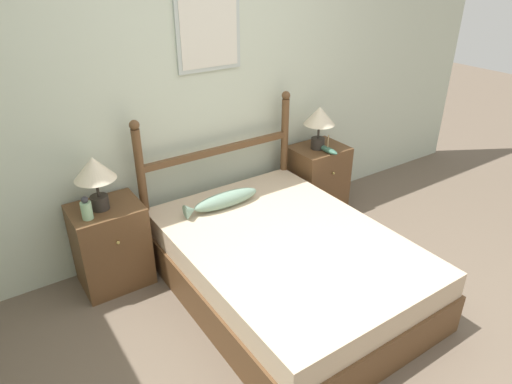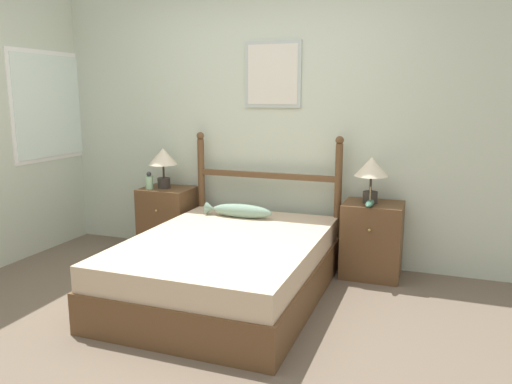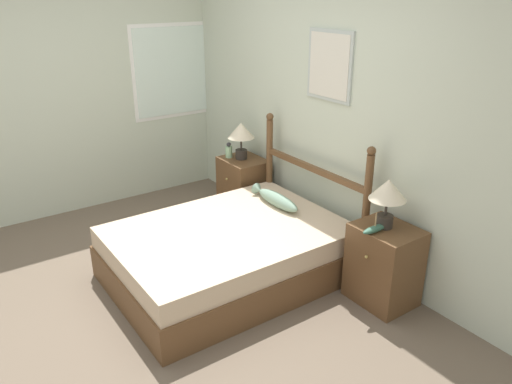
{
  "view_description": "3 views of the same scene",
  "coord_description": "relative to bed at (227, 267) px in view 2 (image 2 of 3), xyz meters",
  "views": [
    {
      "loc": [
        -1.59,
        -1.4,
        2.2
      ],
      "look_at": [
        0.02,
        0.98,
        0.69
      ],
      "focal_mm": 32.0,
      "sensor_mm": 36.0,
      "label": 1
    },
    {
      "loc": [
        1.52,
        -2.68,
        1.54
      ],
      "look_at": [
        0.15,
        1.04,
        0.75
      ],
      "focal_mm": 35.0,
      "sensor_mm": 36.0,
      "label": 2
    },
    {
      "loc": [
        3.23,
        -1.27,
        2.33
      ],
      "look_at": [
        0.07,
        0.94,
        0.73
      ],
      "focal_mm": 35.0,
      "sensor_mm": 36.0,
      "label": 3
    }
  ],
  "objects": [
    {
      "name": "ground_plane",
      "position": [
        -0.06,
        -0.66,
        -0.23
      ],
      "size": [
        16.0,
        16.0,
        0.0
      ],
      "primitive_type": "plane",
      "color": "brown"
    },
    {
      "name": "wall_back",
      "position": [
        -0.06,
        1.07,
        1.05
      ],
      "size": [
        6.4,
        0.08,
        2.55
      ],
      "color": "beige",
      "rests_on": "ground_plane"
    },
    {
      "name": "bed",
      "position": [
        0.0,
        0.0,
        0.0
      ],
      "size": [
        1.39,
        1.9,
        0.46
      ],
      "color": "brown",
      "rests_on": "ground_plane"
    },
    {
      "name": "headboard",
      "position": [
        0.0,
        0.92,
        0.42
      ],
      "size": [
        1.4,
        0.07,
        1.18
      ],
      "color": "brown",
      "rests_on": "ground_plane"
    },
    {
      "name": "nightstand_left",
      "position": [
        -0.98,
        0.82,
        0.09
      ],
      "size": [
        0.49,
        0.42,
        0.64
      ],
      "color": "brown",
      "rests_on": "ground_plane"
    },
    {
      "name": "nightstand_right",
      "position": [
        0.98,
        0.82,
        0.09
      ],
      "size": [
        0.49,
        0.42,
        0.64
      ],
      "color": "brown",
      "rests_on": "ground_plane"
    },
    {
      "name": "table_lamp_left",
      "position": [
        -1.01,
        0.81,
        0.69
      ],
      "size": [
        0.28,
        0.28,
        0.39
      ],
      "color": "#2D2823",
      "rests_on": "nightstand_left"
    },
    {
      "name": "table_lamp_right",
      "position": [
        0.95,
        0.81,
        0.69
      ],
      "size": [
        0.28,
        0.28,
        0.39
      ],
      "color": "#2D2823",
      "rests_on": "nightstand_right"
    },
    {
      "name": "bottle",
      "position": [
        -1.12,
        0.72,
        0.48
      ],
      "size": [
        0.07,
        0.07,
        0.17
      ],
      "color": "#99C699",
      "rests_on": "nightstand_left"
    },
    {
      "name": "model_boat",
      "position": [
        0.97,
        0.69,
        0.43
      ],
      "size": [
        0.06,
        0.25,
        0.16
      ],
      "color": "#386651",
      "rests_on": "nightstand_right"
    },
    {
      "name": "fish_pillow",
      "position": [
        -0.15,
        0.62,
        0.3
      ],
      "size": [
        0.62,
        0.13,
        0.12
      ],
      "color": "gray",
      "rests_on": "bed"
    }
  ]
}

